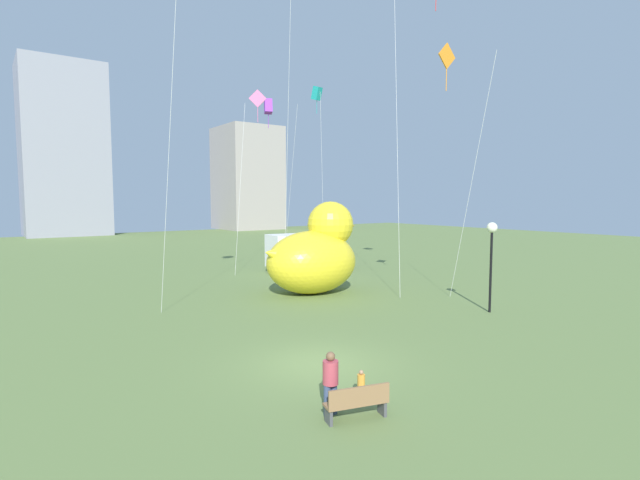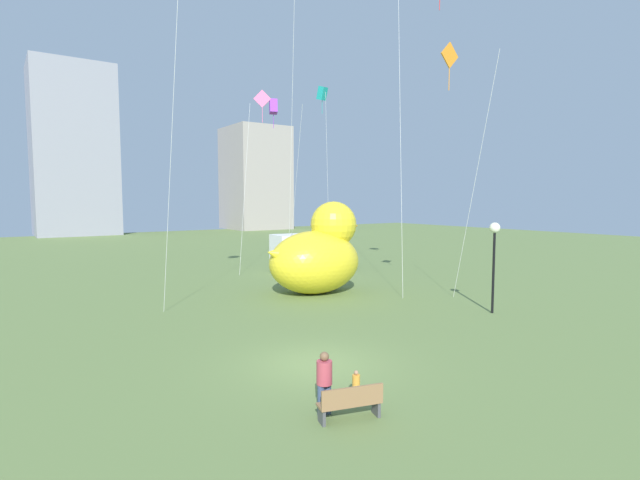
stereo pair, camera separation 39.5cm
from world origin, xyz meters
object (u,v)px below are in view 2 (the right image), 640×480
at_px(person_adult, 324,380).
at_px(lamppost, 494,242).
at_px(park_bench, 351,402).
at_px(giant_inflatable_duck, 318,254).
at_px(kite_teal, 322,95).
at_px(kite_orange, 452,68).
at_px(kite_purple, 274,108).
at_px(box_truck, 307,253).
at_px(kite_pink, 261,108).
at_px(person_child, 356,384).

bearing_deg(person_adult, lamppost, 18.83).
bearing_deg(lamppost, park_bench, -158.12).
relative_size(park_bench, giant_inflatable_duck, 0.26).
height_order(kite_teal, kite_orange, kite_teal).
bearing_deg(park_bench, person_adult, 118.37).
xyz_separation_m(giant_inflatable_duck, kite_orange, (3.65, -6.48, 9.66)).
distance_m(person_adult, kite_purple, 29.98).
relative_size(box_truck, kite_teal, 0.37).
distance_m(kite_pink, kite_orange, 15.43).
relative_size(kite_teal, kite_orange, 1.15).
height_order(park_bench, person_adult, person_adult).
distance_m(park_bench, person_child, 1.16).
bearing_deg(lamppost, kite_teal, 78.67).
xyz_separation_m(park_bench, person_adult, (-0.35, 0.64, 0.43)).
height_order(park_bench, giant_inflatable_duck, giant_inflatable_duck).
bearing_deg(kite_orange, kite_pink, 100.44).
relative_size(giant_inflatable_duck, kite_teal, 0.43).
bearing_deg(box_truck, giant_inflatable_duck, -118.17).
bearing_deg(kite_orange, person_adult, -151.35).
bearing_deg(person_child, box_truck, 60.54).
height_order(person_adult, kite_pink, kite_pink).
bearing_deg(person_adult, person_child, 8.52).
height_order(park_bench, kite_orange, kite_orange).
bearing_deg(park_bench, box_truck, 59.82).
bearing_deg(lamppost, person_adult, -161.17).
bearing_deg(giant_inflatable_duck, kite_purple, 73.27).
bearing_deg(person_child, kite_orange, 30.43).
distance_m(person_child, kite_teal, 32.39).
bearing_deg(lamppost, person_child, -160.20).
bearing_deg(kite_orange, park_bench, -148.40).
bearing_deg(kite_purple, lamppost, -88.01).
height_order(park_bench, person_child, park_bench).
distance_m(giant_inflatable_duck, box_truck, 8.49).
distance_m(kite_purple, kite_teal, 5.05).
xyz_separation_m(person_adult, box_truck, (12.77, 20.72, 0.53)).
bearing_deg(giant_inflatable_duck, person_adult, -123.49).
bearing_deg(giant_inflatable_duck, person_child, -120.17).
distance_m(person_adult, kite_pink, 26.46).
xyz_separation_m(box_truck, kite_teal, (4.22, 4.05, 12.95)).
distance_m(kite_purple, kite_orange, 17.90).
bearing_deg(kite_teal, person_child, -122.76).
bearing_deg(person_child, person_adult, -171.48).
xyz_separation_m(person_adult, lamppost, (12.91, 4.40, 2.55)).
height_order(giant_inflatable_duck, kite_orange, kite_orange).
relative_size(giant_inflatable_duck, kite_purple, 0.48).
distance_m(kite_purple, kite_pink, 3.80).
xyz_separation_m(giant_inflatable_duck, kite_purple, (3.43, 11.40, 10.50)).
height_order(giant_inflatable_duck, lamppost, giant_inflatable_duck).
bearing_deg(kite_teal, park_bench, -123.23).
distance_m(box_truck, kite_teal, 14.21).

